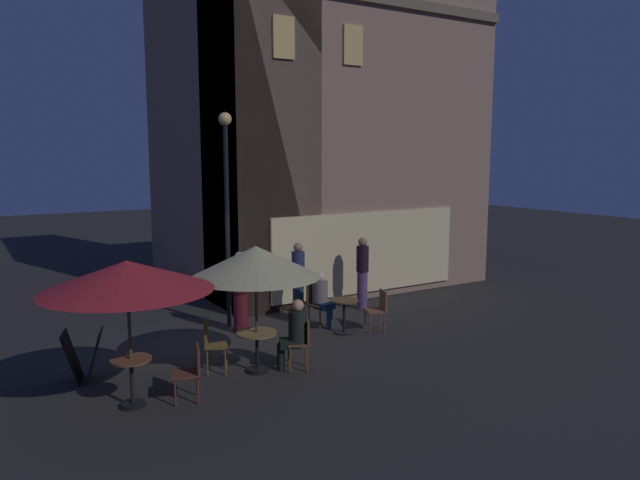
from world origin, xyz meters
The scene contains 19 objects.
ground_plane centered at (0.00, 0.00, 0.00)m, with size 60.00×60.00×0.00m, color #2A2826.
cafe_building centered at (3.90, 3.39, 4.24)m, with size 8.09×7.02×8.50m.
street_lamp_near_corner centered at (0.75, 0.78, 2.99)m, with size 0.28×0.28×4.67m.
menu_sandwich_board centered at (-2.64, -0.98, 0.44)m, with size 0.77×0.72×0.85m.
cafe_table_0 centered at (0.03, -2.12, 0.51)m, with size 0.71×0.71×0.72m.
cafe_table_1 centered at (-2.22, -2.46, 0.50)m, with size 0.61×0.61×0.75m.
cafe_table_2 centered at (2.60, -1.03, 0.48)m, with size 0.61×0.61×0.73m.
patio_umbrella_0 centered at (0.03, -2.12, 1.96)m, with size 2.24×2.24×2.24m.
patio_umbrella_1 centered at (-2.22, -2.46, 2.02)m, with size 2.54×2.54×2.25m.
cafe_chair_0 centered at (-0.67, -1.76, 0.59)m, with size 0.51×0.51×0.97m.
cafe_chair_1 centered at (0.76, -2.45, 0.56)m, with size 0.50×0.50×0.92m.
cafe_chair_2 centered at (-1.38, -2.72, 0.53)m, with size 0.53×0.53×0.87m.
cafe_chair_3 centered at (3.34, -1.28, 0.54)m, with size 0.52×0.52×0.88m.
cafe_chair_4 centered at (2.43, -0.22, 0.59)m, with size 0.52×0.52×0.97m.
patron_seated_0 centered at (0.64, -2.39, 0.72)m, with size 0.53×0.45×1.28m.
patron_seated_1 centered at (2.46, -0.36, 0.70)m, with size 0.41×0.53×1.23m.
patron_standing_2 centered at (4.12, 0.41, 0.92)m, with size 0.30×0.30×1.78m.
patron_standing_3 centered at (0.77, 0.20, 0.88)m, with size 0.37×0.37×1.75m.
patron_standing_4 centered at (2.35, 0.49, 0.91)m, with size 0.30×0.30×1.78m.
Camera 1 is at (-4.37, -11.32, 3.81)m, focal length 33.76 mm.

